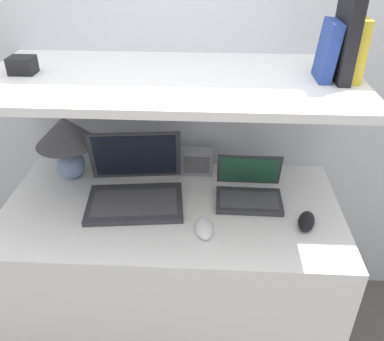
% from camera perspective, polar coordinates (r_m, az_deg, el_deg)
% --- Properties ---
extents(wall_back, '(6.00, 0.05, 2.40)m').
position_cam_1_polar(wall_back, '(1.68, -1.99, 16.52)').
color(wall_back, silver).
rests_on(wall_back, ground_plane).
extents(desk, '(1.26, 0.65, 0.72)m').
position_cam_1_polar(desk, '(1.78, -2.58, -14.33)').
color(desk, white).
rests_on(desk, ground_plane).
extents(back_riser, '(1.26, 0.04, 1.17)m').
position_cam_1_polar(back_riser, '(1.90, -1.76, -2.09)').
color(back_riser, silver).
rests_on(back_riser, ground_plane).
extents(shelf, '(1.26, 0.58, 0.03)m').
position_cam_1_polar(shelf, '(1.38, -3.12, 12.54)').
color(shelf, white).
rests_on(shelf, back_riser).
extents(table_lamp, '(0.24, 0.24, 0.27)m').
position_cam_1_polar(table_lamp, '(1.69, -17.25, 4.47)').
color(table_lamp, '#7593B2').
rests_on(table_lamp, desk).
extents(laptop_large, '(0.39, 0.34, 0.24)m').
position_cam_1_polar(laptop_large, '(1.56, -7.99, -2.32)').
color(laptop_large, '#333338').
rests_on(laptop_large, desk).
extents(laptop_small, '(0.25, 0.20, 0.16)m').
position_cam_1_polar(laptop_small, '(1.57, 7.98, -2.84)').
color(laptop_small, '#333338').
rests_on(laptop_small, desk).
extents(computer_mouse, '(0.07, 0.13, 0.03)m').
position_cam_1_polar(computer_mouse, '(1.41, 1.71, -8.05)').
color(computer_mouse, white).
rests_on(computer_mouse, desk).
extents(second_mouse, '(0.09, 0.13, 0.03)m').
position_cam_1_polar(second_mouse, '(1.49, 15.76, -6.87)').
color(second_mouse, black).
rests_on(second_mouse, desk).
extents(router_box, '(0.13, 0.06, 0.11)m').
position_cam_1_polar(router_box, '(1.70, 0.70, 1.26)').
color(router_box, gray).
rests_on(router_box, desk).
extents(book_yellow, '(0.03, 0.13, 0.19)m').
position_cam_1_polar(book_yellow, '(1.42, 22.09, 15.48)').
color(book_yellow, gold).
rests_on(book_yellow, shelf).
extents(book_black, '(0.04, 0.17, 0.26)m').
position_cam_1_polar(book_black, '(1.40, 20.71, 16.89)').
color(book_black, black).
rests_on(book_black, shelf).
extents(book_blue, '(0.05, 0.13, 0.18)m').
position_cam_1_polar(book_blue, '(1.39, 18.48, 15.64)').
color(book_blue, '#284293').
rests_on(book_blue, shelf).
extents(shelf_gadget, '(0.08, 0.07, 0.06)m').
position_cam_1_polar(shelf_gadget, '(1.51, -22.72, 13.47)').
color(shelf_gadget, black).
rests_on(shelf_gadget, shelf).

